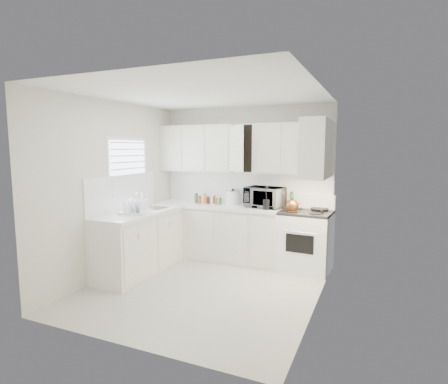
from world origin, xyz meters
The scene contains 38 objects.
floor centered at (0.00, 0.00, 0.00)m, with size 3.20×3.20×0.00m, color beige.
ceiling centered at (0.00, 0.00, 2.60)m, with size 3.20×3.20×0.00m, color white.
wall_back centered at (0.00, 1.60, 1.30)m, with size 3.00×3.00×0.00m, color silver.
wall_front centered at (0.00, -1.60, 1.30)m, with size 3.00×3.00×0.00m, color silver.
wall_left centered at (-1.50, 0.00, 1.30)m, with size 3.20×3.20×0.00m, color silver.
wall_right centered at (1.50, 0.00, 1.30)m, with size 3.20×3.20×0.00m, color silver.
window_blinds centered at (-1.48, 0.35, 1.55)m, with size 0.06×0.96×1.06m, color white, non-canonical shape.
lower_cabinets_back centered at (-0.39, 1.30, 0.45)m, with size 2.22×0.60×0.90m, color silver, non-canonical shape.
lower_cabinets_left centered at (-1.20, 0.20, 0.45)m, with size 0.60×1.60×0.90m, color silver, non-canonical shape.
countertop_back centered at (-0.39, 1.29, 0.93)m, with size 2.24×0.64×0.05m, color white.
countertop_left centered at (-1.19, 0.20, 0.93)m, with size 0.64×1.62×0.05m, color white.
backsplash_back centered at (0.00, 1.59, 1.23)m, with size 2.98×0.02×0.55m, color white.
backsplash_left centered at (-1.49, 0.20, 1.23)m, with size 0.02×1.60×0.55m, color white.
upper_cabinets_back centered at (0.00, 1.44, 1.50)m, with size 3.00×0.33×0.80m, color silver, non-canonical shape.
upper_cabinets_right centered at (1.33, 0.82, 1.50)m, with size 0.33×0.90×0.80m, color silver, non-canonical shape.
sink centered at (-1.19, 0.55, 1.07)m, with size 0.42×0.38×0.30m, color gray, non-canonical shape.
stove centered at (1.12, 1.30, 0.60)m, with size 0.78×0.64×1.19m, color white, non-canonical shape.
tea_kettle centered at (0.94, 1.14, 1.05)m, with size 0.24×0.21×0.22m, color brown, non-canonical shape.
frying_pan centered at (1.30, 1.46, 0.97)m, with size 0.28×0.47×0.04m, color black, non-canonical shape.
microwave centered at (0.45, 1.33, 1.15)m, with size 0.60×0.33×0.40m, color gray.
rice_cooker centered at (-0.15, 1.43, 1.08)m, with size 0.27×0.27×0.27m, color white, non-canonical shape.
paper_towel centered at (-0.18, 1.49, 1.08)m, with size 0.12×0.12×0.27m, color white.
utensil_crock centered at (0.54, 1.14, 1.15)m, with size 0.13×0.13×0.39m, color black, non-canonical shape.
dish_rack centered at (-1.14, 0.03, 1.07)m, with size 0.42×0.32×0.23m, color white, non-canonical shape.
spice_left_0 centered at (-0.85, 1.42, 1.02)m, with size 0.06×0.06×0.13m, color brown.
spice_left_1 centered at (-0.78, 1.33, 1.02)m, with size 0.06×0.06×0.13m, color #256F28.
spice_left_2 centered at (-0.70, 1.42, 1.02)m, with size 0.06×0.06×0.13m, color red.
spice_left_3 centered at (-0.62, 1.33, 1.02)m, with size 0.06×0.06×0.13m, color yellow.
spice_left_4 centered at (-0.55, 1.42, 1.02)m, with size 0.06×0.06×0.13m, color #4D1916.
spice_left_5 centered at (-0.47, 1.33, 1.02)m, with size 0.06×0.06×0.13m, color black.
spice_left_6 centered at (-0.40, 1.42, 1.02)m, with size 0.06×0.06×0.13m, color brown.
spice_left_7 centered at (-0.32, 1.33, 1.02)m, with size 0.06×0.06×0.13m, color #256F28.
sauce_right_0 centered at (0.58, 1.46, 1.05)m, with size 0.06×0.06×0.19m, color red.
sauce_right_1 centered at (0.64, 1.40, 1.05)m, with size 0.06×0.06×0.19m, color yellow.
sauce_right_2 centered at (0.69, 1.46, 1.05)m, with size 0.06×0.06×0.19m, color #4D1916.
sauce_right_3 centered at (0.74, 1.40, 1.05)m, with size 0.06×0.06×0.19m, color black.
sauce_right_4 centered at (0.80, 1.46, 1.05)m, with size 0.06×0.06×0.19m, color brown.
sauce_right_5 centered at (0.85, 1.40, 1.05)m, with size 0.06×0.06×0.19m, color #256F28.
Camera 1 is at (2.14, -4.23, 1.92)m, focal length 28.85 mm.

